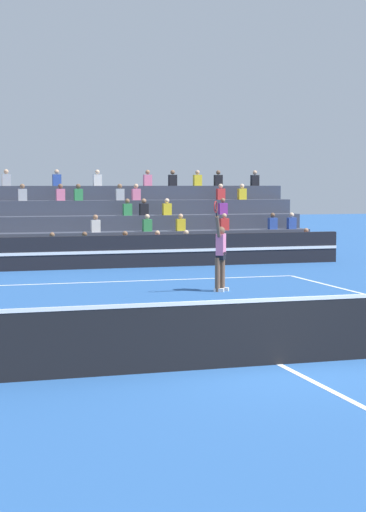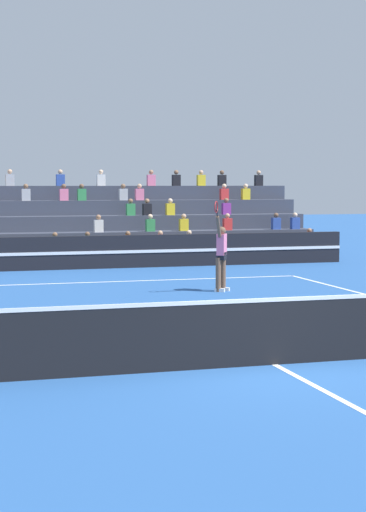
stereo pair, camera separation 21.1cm
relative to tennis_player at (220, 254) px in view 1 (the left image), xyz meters
The scene contains 7 objects.
ground_plane 9.21m from the tennis_player, 103.58° to the right, with size 120.00×120.00×0.00m, color #285699.
court_lines 9.21m from the tennis_player, 103.58° to the right, with size 11.10×23.90×0.01m.
tennis_net 9.17m from the tennis_player, 103.58° to the right, with size 12.00×0.10×1.10m.
sponsor_banner_wall 7.28m from the tennis_player, 107.22° to the left, with size 18.00×0.26×1.10m.
bleacher_stand 10.95m from the tennis_player, 101.26° to the left, with size 17.68×4.75×3.38m.
tennis_player is the anchor object (origin of this frame).
tennis_ball 4.87m from the tennis_player, 116.79° to the right, with size 0.07×0.07×0.07m, color #C6DB33.
Camera 1 is at (-5.29, -12.22, 2.83)m, focal length 60.00 mm.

